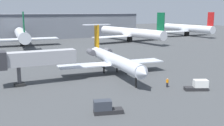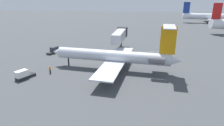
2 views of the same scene
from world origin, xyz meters
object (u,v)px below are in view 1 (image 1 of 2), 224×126
(baggage_tug_lead, at_px, (199,86))
(baggage_tug_trailing, at_px, (105,108))
(jet_bridge, at_px, (30,59))
(parked_airliner_centre, at_px, (22,35))
(regional_jet, at_px, (112,59))
(parked_airliner_east_end, at_px, (187,28))
(parked_airliner_east_mid, at_px, (130,33))
(ground_crew_marshaller, at_px, (167,83))

(baggage_tug_lead, height_order, baggage_tug_trailing, same)
(jet_bridge, relative_size, parked_airliner_centre, 0.45)
(regional_jet, height_order, baggage_tug_trailing, regional_jet)
(baggage_tug_lead, height_order, parked_airliner_east_end, parked_airliner_east_end)
(regional_jet, distance_m, jet_bridge, 17.89)
(regional_jet, relative_size, parked_airliner_east_mid, 0.68)
(baggage_tug_trailing, xyz_separation_m, parked_airliner_east_mid, (50.90, 71.23, 3.43))
(parked_airliner_centre, distance_m, parked_airliner_east_mid, 47.07)
(regional_jet, distance_m, parked_airliner_east_end, 103.11)
(ground_crew_marshaller, bearing_deg, baggage_tug_trailing, -160.52)
(regional_jet, xyz_separation_m, baggage_tug_lead, (6.97, -18.61, -2.59))
(baggage_tug_lead, bearing_deg, baggage_tug_trailing, -175.84)
(baggage_tug_lead, xyz_separation_m, parked_airliner_centre, (-14.80, 78.43, 3.61))
(jet_bridge, relative_size, ground_crew_marshaller, 9.05)
(ground_crew_marshaller, relative_size, parked_airliner_east_mid, 0.04)
(parked_airliner_east_mid, xyz_separation_m, parked_airliner_east_end, (45.18, 9.10, 0.05))
(parked_airliner_centre, bearing_deg, ground_crew_marshaller, -81.31)
(regional_jet, xyz_separation_m, ground_crew_marshaller, (3.51, -14.38, -2.57))
(parked_airliner_east_end, bearing_deg, jet_bridge, -149.16)
(baggage_tug_lead, relative_size, parked_airliner_east_mid, 0.10)
(parked_airliner_centre, bearing_deg, parked_airliner_east_end, 0.31)
(parked_airliner_centre, bearing_deg, regional_jet, -82.54)
(jet_bridge, height_order, parked_airliner_centre, parked_airliner_centre)
(baggage_tug_lead, bearing_deg, ground_crew_marshaller, 129.23)
(ground_crew_marshaller, relative_size, parked_airliner_east_end, 0.04)
(ground_crew_marshaller, relative_size, parked_airliner_centre, 0.05)
(ground_crew_marshaller, height_order, parked_airliner_east_end, parked_airliner_east_end)
(ground_crew_marshaller, xyz_separation_m, baggage_tug_lead, (3.46, -4.23, -0.02))
(baggage_tug_trailing, bearing_deg, baggage_tug_lead, 4.16)
(ground_crew_marshaller, height_order, baggage_tug_trailing, baggage_tug_trailing)
(regional_jet, bearing_deg, parked_airliner_east_mid, 53.10)
(baggage_tug_lead, bearing_deg, parked_airliner_east_end, 45.83)
(baggage_tug_lead, distance_m, parked_airliner_east_mid, 76.67)
(regional_jet, bearing_deg, parked_airliner_east_end, 35.80)
(parked_airliner_east_mid, relative_size, parked_airliner_east_end, 1.16)
(regional_jet, height_order, parked_airliner_centre, parked_airliner_centre)
(regional_jet, distance_m, parked_airliner_centre, 60.34)
(jet_bridge, distance_m, baggage_tug_trailing, 20.89)
(parked_airliner_centre, relative_size, parked_airliner_east_mid, 0.77)
(jet_bridge, height_order, parked_airliner_east_mid, parked_airliner_east_mid)
(regional_jet, relative_size, parked_airliner_centre, 0.89)
(parked_airliner_centre, bearing_deg, baggage_tug_trailing, -93.31)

